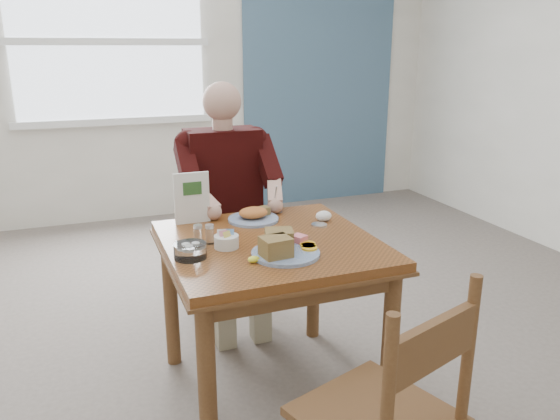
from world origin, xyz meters
name	(u,v)px	position (x,y,z in m)	size (l,w,h in m)	color
floor	(271,388)	(0.00, 0.00, 0.00)	(6.00, 6.00, 0.00)	#60564E
wall_back	(157,65)	(0.00, 3.00, 1.40)	(5.50, 5.50, 0.00)	white
accent_panel	(320,63)	(1.60, 2.98, 1.40)	(1.60, 0.02, 2.80)	#42627C
lemon_wedge	(254,259)	(-0.15, -0.22, 0.76)	(0.05, 0.03, 0.03)	#F5FA34
napkin	(324,216)	(0.33, 0.16, 0.78)	(0.08, 0.06, 0.05)	white
metal_dish	(319,225)	(0.28, 0.10, 0.75)	(0.08, 0.08, 0.01)	silver
window	(109,42)	(-0.40, 2.97, 1.60)	(1.72, 0.04, 1.42)	white
table	(270,264)	(0.00, 0.00, 0.64)	(0.92, 0.92, 0.75)	brown
chair_far	(224,240)	(0.00, 0.80, 0.48)	(0.42, 0.42, 0.95)	brown
diner	(227,189)	(0.00, 0.71, 0.81)	(0.53, 0.56, 1.39)	gray
near_plate	(282,247)	(-0.01, -0.19, 0.78)	(0.30, 0.29, 0.09)	white
far_plate	(254,215)	(0.02, 0.29, 0.77)	(0.31, 0.31, 0.07)	white
caddy	(226,241)	(-0.20, -0.02, 0.78)	(0.11, 0.11, 0.08)	white
shakers	(204,234)	(-0.28, 0.06, 0.79)	(0.10, 0.06, 0.08)	white
creamer	(190,251)	(-0.37, -0.09, 0.78)	(0.17, 0.17, 0.06)	white
menu	(192,198)	(-0.27, 0.36, 0.88)	(0.17, 0.02, 0.25)	white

